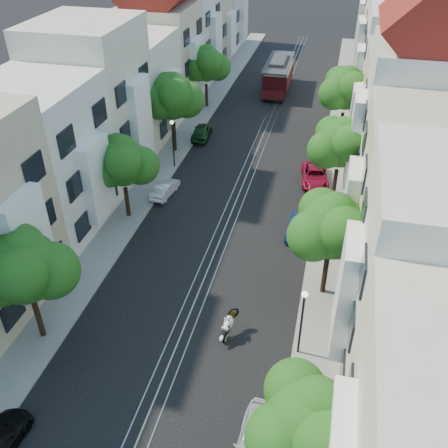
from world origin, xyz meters
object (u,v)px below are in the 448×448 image
Objects in this scene: lamp_west at (173,137)px; sportbike_rider at (228,325)px; tree_w_c at (173,97)px; parked_car_e_mid at (298,226)px; tree_e_b at (333,228)px; tree_e_a at (313,425)px; parked_car_e_far at (315,176)px; tree_w_a at (25,269)px; tree_w_d at (206,65)px; tree_w_b at (123,163)px; tree_e_c at (341,144)px; parked_car_w_far at (202,131)px; tree_e_d at (347,90)px; parked_car_e_near at (255,442)px; parked_car_w_mid at (165,189)px; lamp_east at (302,314)px; cable_car at (278,73)px.

sportbike_rider is at bearing -63.51° from lamp_west.
tree_w_c is at bearing 127.49° from sportbike_rider.
lamp_west is 1.21× the size of parked_car_e_mid.
tree_e_b is 1.94× the size of parked_car_e_mid.
tree_e_a reaches higher than parked_car_e_far.
tree_e_a is 1.82× the size of parked_car_e_mid.
tree_w_a is 3.98× the size of sportbike_rider.
tree_e_a is at bearing -69.73° from tree_w_d.
tree_w_d is at bearing 119.39° from sportbike_rider.
tree_w_b is 8.22m from lamp_west.
tree_e_c is 4.84m from parked_car_e_far.
lamp_west is 12.11m from parked_car_e_far.
tree_e_a is 1.00× the size of tree_w_b.
parked_car_w_far is at bearing 83.61° from lamp_west.
parked_car_e_far is (3.11, 17.82, -0.18)m from sportbike_rider.
lamp_west is at bearing 79.48° from parked_car_w_far.
tree_e_d is 1.70× the size of parked_car_e_near.
tree_e_d reaches higher than tree_e_c.
tree_w_b reaches higher than sportbike_rider.
tree_e_a is at bearing 128.54° from parked_car_w_mid.
lamp_east is 39.58m from cable_car.
cable_car is 45.22m from parked_car_e_near.
tree_w_d is at bearing 93.44° from lamp_west.
cable_car reaches higher than parked_car_e_mid.
tree_w_c is at bearing 105.75° from lamp_west.
tree_w_c is at bearing -90.00° from tree_w_d.
tree_w_a is 41.63m from cable_car.
tree_w_b is 0.96× the size of tree_w_d.
tree_w_d is 1.46× the size of parked_car_e_far.
parked_car_w_mid is (-8.09, 13.15, -0.25)m from sportbike_rider.
parked_car_w_far is at bearing -109.87° from cable_car.
tree_w_b is (-14.40, -6.00, -0.20)m from tree_e_c.
tree_w_a reaches higher than parked_car_w_far.
tree_e_d reaches higher than parked_car_e_mid.
parked_car_w_far is (1.54, 3.28, -4.40)m from tree_w_c.
tree_w_d reaches higher than parked_car_w_mid.
tree_w_d reaches higher than lamp_east.
tree_e_a reaches higher than cable_car.
tree_w_c reaches higher than parked_car_e_near.
cable_car is at bearing 80.80° from tree_w_a.
tree_w_d is 14.11m from lamp_west.
cable_car is at bearing -94.85° from parked_car_w_mid.
sportbike_rider is (-4.77, -4.62, -3.93)m from tree_e_b.
tree_e_c is 0.92× the size of tree_w_c.
lamp_east reaches higher than parked_car_e_mid.
tree_w_b is at bearing -130.27° from tree_e_d.
tree_w_a is 13.46m from parked_car_e_near.
tree_e_b is 21.53m from tree_w_c.
tree_e_c reaches higher than tree_e_a.
cable_car is at bearing 108.64° from tree_e_c.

